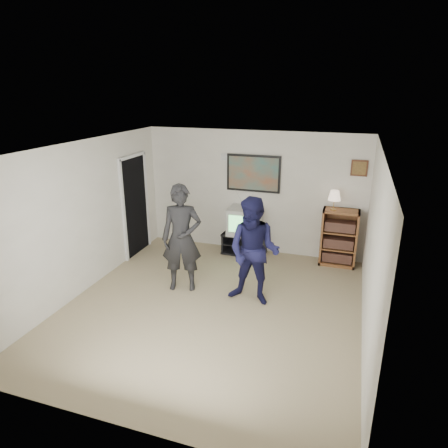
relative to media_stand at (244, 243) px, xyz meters
The scene contains 13 objects.
room_shell 2.15m from the media_stand, 86.99° to the right, with size 4.51×5.00×2.51m.
media_stand is the anchor object (origin of this frame).
crt_television 0.49m from the media_stand, ahead, with size 0.65×0.55×0.55m, color #ADADA7, non-canonical shape.
bookshelf 1.90m from the media_stand, ahead, with size 0.67×0.39×1.11m, color brown, non-canonical shape.
table_lamp 2.03m from the media_stand, ahead, with size 0.24×0.24×0.38m, color #FFDEC1, non-canonical shape.
person_tall 2.00m from the media_stand, 108.44° to the right, with size 0.67×0.44×1.83m, color black.
person_short 2.07m from the media_stand, 70.43° to the right, with size 0.85×0.66×1.74m, color #151439.
controller_left 1.93m from the media_stand, 110.95° to the right, with size 0.03×0.12×0.03m, color white.
controller_right 1.92m from the media_stand, 68.85° to the right, with size 0.03×0.11×0.03m, color white.
poster 1.46m from the media_stand, 68.01° to the left, with size 1.10×0.03×0.75m, color black.
air_vent 1.81m from the media_stand, 151.00° to the left, with size 0.28×0.02×0.14m, color white.
small_picture 2.69m from the media_stand, ahead, with size 0.30×0.03×0.30m, color #4C2918.
doorway 2.36m from the media_stand, 163.57° to the right, with size 0.03×0.85×2.00m, color black.
Camera 1 is at (1.91, -5.20, 3.30)m, focal length 32.00 mm.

